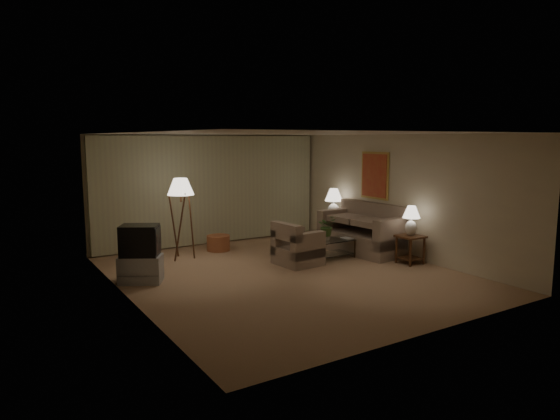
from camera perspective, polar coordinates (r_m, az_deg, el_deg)
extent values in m
plane|color=tan|center=(9.74, 0.74, -7.35)|extent=(7.00, 7.00, 0.00)
cube|color=#C3B395|center=(12.54, -7.96, 2.35)|extent=(6.00, 0.04, 2.70)
cube|color=#C3B395|center=(8.26, -17.02, -0.96)|extent=(0.04, 7.00, 2.70)
cube|color=#C3B395|center=(11.37, 13.57, 1.60)|extent=(0.04, 7.00, 2.70)
cube|color=white|center=(9.39, 0.77, 8.74)|extent=(6.00, 7.00, 0.04)
cube|color=#AEAC87|center=(12.46, -7.80, 2.31)|extent=(5.85, 0.12, 2.65)
cube|color=gold|center=(11.89, 10.80, 3.90)|extent=(0.03, 0.90, 1.10)
cube|color=#AC2B1F|center=(11.87, 10.71, 3.89)|extent=(0.02, 0.80, 1.00)
cube|color=gray|center=(11.69, 9.31, -3.65)|extent=(2.17, 1.33, 0.47)
cube|color=gray|center=(10.45, 2.05, -5.22)|extent=(0.98, 0.94, 0.37)
cube|color=#3D2410|center=(10.77, 14.70, -2.94)|extent=(0.50, 0.50, 0.04)
cube|color=#3D2410|center=(10.87, 14.61, -5.32)|extent=(0.42, 0.42, 0.02)
cylinder|color=#3D2410|center=(10.56, 14.68, -4.83)|extent=(0.05, 0.05, 0.56)
cylinder|color=#3D2410|center=(10.83, 13.16, -4.46)|extent=(0.05, 0.05, 0.56)
cylinder|color=#3D2410|center=(10.85, 16.12, -4.54)|extent=(0.05, 0.05, 0.56)
cylinder|color=#3D2410|center=(11.11, 14.60, -4.19)|extent=(0.05, 0.05, 0.56)
cube|color=#3D2410|center=(12.66, 6.12, -1.08)|extent=(0.50, 0.42, 0.04)
cube|color=#3D2410|center=(12.74, 6.09, -3.12)|extent=(0.42, 0.36, 0.02)
cylinder|color=#3D2410|center=(12.47, 5.83, -2.62)|extent=(0.05, 0.05, 0.56)
cylinder|color=#3D2410|center=(12.72, 4.95, -2.40)|extent=(0.05, 0.05, 0.56)
cylinder|color=#3D2410|center=(12.71, 7.25, -2.43)|extent=(0.05, 0.05, 0.56)
cylinder|color=#3D2410|center=(12.96, 6.36, -2.22)|extent=(0.05, 0.05, 0.56)
ellipsoid|color=silver|center=(10.74, 14.73, -2.01)|extent=(0.25, 0.25, 0.32)
cylinder|color=silver|center=(10.71, 14.77, -0.98)|extent=(0.03, 0.03, 0.07)
cone|color=silver|center=(10.69, 14.80, -0.21)|extent=(0.36, 0.36, 0.25)
ellipsoid|color=silver|center=(12.63, 6.13, -0.13)|extent=(0.31, 0.31, 0.39)
cylinder|color=silver|center=(12.60, 6.15, 0.94)|extent=(0.03, 0.03, 0.09)
cone|color=silver|center=(12.58, 6.16, 1.74)|extent=(0.44, 0.44, 0.31)
cube|color=silver|center=(10.98, 5.96, -3.42)|extent=(1.07, 0.59, 0.02)
cube|color=silver|center=(11.05, 5.93, -4.99)|extent=(1.00, 0.51, 0.01)
cylinder|color=#412E1A|center=(10.58, 4.68, -5.01)|extent=(0.04, 0.04, 0.40)
cylinder|color=#412E1A|center=(10.93, 3.28, -4.57)|extent=(0.04, 0.04, 0.40)
cylinder|color=#412E1A|center=(11.15, 8.55, -4.39)|extent=(0.04, 0.04, 0.40)
cylinder|color=#412E1A|center=(11.48, 7.10, -3.99)|extent=(0.04, 0.04, 0.40)
cube|color=#A8A8AA|center=(9.50, -15.63, -6.51)|extent=(1.16, 1.12, 0.50)
cube|color=black|center=(9.38, -15.75, -3.37)|extent=(1.06, 1.04, 0.56)
cylinder|color=#3D2410|center=(10.93, -11.27, 1.58)|extent=(0.04, 0.04, 0.26)
cone|color=silver|center=(10.91, -11.30, 2.65)|extent=(0.57, 0.57, 0.36)
cylinder|color=#A15636|center=(11.81, -7.06, -3.75)|extent=(0.67, 0.67, 0.36)
imported|color=white|center=(10.87, 5.34, -3.07)|extent=(0.15, 0.15, 0.16)
imported|color=#466E31|center=(10.82, 5.36, -1.50)|extent=(0.43, 0.38, 0.45)
imported|color=olive|center=(11.06, 7.30, -3.28)|extent=(0.19, 0.26, 0.02)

